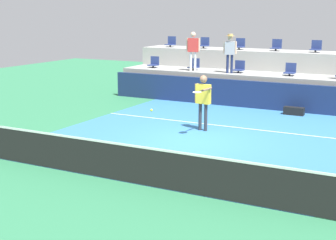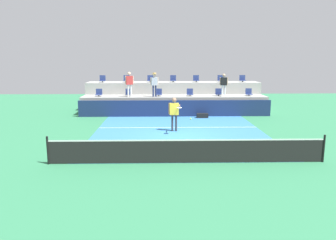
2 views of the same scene
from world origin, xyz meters
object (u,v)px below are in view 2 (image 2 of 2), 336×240
Objects in this scene: stadium_chair_lower_left at (129,93)px; stadium_chair_lower_right at (219,93)px; stadium_chair_upper_mid_left at (150,79)px; stadium_chair_upper_right at (221,79)px; stadium_chair_lower_mid_left at (159,93)px; stadium_chair_upper_mid_right at (196,79)px; stadium_chair_upper_center at (173,79)px; stadium_chair_upper_far_left at (102,79)px; tennis_player at (174,111)px; stadium_chair_lower_far_right at (249,93)px; tennis_ball at (191,119)px; stadium_chair_lower_mid_right at (190,93)px; stadium_chair_upper_left at (126,79)px; stadium_chair_upper_far_right at (243,79)px; stadium_chair_lower_far_left at (99,93)px; equipment_bag at (202,116)px; spectator_in_grey at (224,83)px; spectator_with_hat at (154,82)px; spectator_leaning_on_rail at (129,82)px.

stadium_chair_lower_right is at bearing 0.00° from stadium_chair_lower_left.
stadium_chair_lower_right is at bearing -20.17° from stadium_chair_upper_mid_left.
stadium_chair_lower_right is at bearing -103.85° from stadium_chair_upper_right.
stadium_chair_lower_mid_left is 1.00× the size of stadium_chair_upper_mid_right.
stadium_chair_upper_center is (1.08, 1.80, 0.85)m from stadium_chair_lower_mid_left.
stadium_chair_upper_far_left is at bearing 157.04° from stadium_chair_lower_mid_left.
stadium_chair_lower_right is 1.00× the size of stadium_chair_upper_center.
stadium_chair_upper_center is 7.68m from tennis_player.
stadium_chair_upper_right is at bearing 133.63° from stadium_chair_lower_far_right.
stadium_chair_lower_left reaches higher than tennis_ball.
stadium_chair_lower_mid_right is at bearing 180.00° from stadium_chair_lower_right.
stadium_chair_upper_far_left is (-6.46, 1.80, 0.85)m from stadium_chair_lower_mid_right.
stadium_chair_lower_left is 2.01m from stadium_chair_upper_left.
stadium_chair_upper_center and stadium_chair_upper_far_right have the same top height.
stadium_chair_lower_far_right is at bearing -11.48° from stadium_chair_upper_left.
stadium_chair_lower_far_left is 7.70m from tennis_player.
stadium_chair_lower_far_left is at bearing -89.07° from stadium_chair_upper_far_left.
stadium_chair_lower_far_right is 4.19m from equipment_bag.
tennis_ball is at bearing -108.37° from spectator_in_grey.
tennis_player reaches higher than equipment_bag.
stadium_chair_upper_center reaches higher than equipment_bag.
stadium_chair_lower_left is at bearing -165.24° from stadium_chair_upper_right.
stadium_chair_upper_mid_right is at bearing 0.00° from stadium_chair_upper_center.
stadium_chair_lower_far_right is at bearing 27.47° from equipment_bag.
stadium_chair_lower_far_left is at bearing -170.36° from stadium_chair_upper_far_right.
stadium_chair_upper_left is 1.00× the size of stadium_chair_upper_mid_right.
spectator_with_hat reaches higher than spectator_in_grey.
tennis_player is (0.85, -5.78, -0.33)m from stadium_chair_lower_mid_left.
spectator_with_hat is at bearing -80.94° from stadium_chair_upper_mid_left.
stadium_chair_lower_right reaches higher than equipment_bag.
stadium_chair_upper_center is (5.33, 0.00, 0.00)m from stadium_chair_upper_far_left.
stadium_chair_upper_mid_right reaches higher than equipment_bag.
stadium_chair_upper_left is at bearing 164.96° from stadium_chair_lower_right.
stadium_chair_lower_mid_left is at bearing 0.00° from stadium_chair_lower_far_left.
stadium_chair_lower_far_right is 1.00× the size of stadium_chair_upper_mid_left.
stadium_chair_lower_far_left is at bearing 180.00° from stadium_chair_lower_mid_right.
stadium_chair_upper_right reaches higher than stadium_chair_lower_right.
stadium_chair_lower_right is 1.00× the size of stadium_chair_upper_far_left.
stadium_chair_upper_left is 0.33× the size of spectator_in_grey.
stadium_chair_upper_right is (1.87, 0.00, 0.00)m from stadium_chair_upper_mid_right.
equipment_bag is (1.56, 8.16, -1.33)m from tennis_ball.
spectator_in_grey is (3.44, -2.18, -0.12)m from stadium_chair_upper_center.
stadium_chair_upper_mid_left is 2.58m from spectator_leaning_on_rail.
spectator_leaning_on_rail is (-1.38, -2.18, -0.03)m from stadium_chair_upper_mid_left.
stadium_chair_upper_right is (8.92, 1.80, 0.85)m from stadium_chair_lower_far_left.
stadium_chair_upper_mid_right is (7.08, 0.00, 0.00)m from stadium_chair_upper_far_left.
stadium_chair_lower_mid_right is 1.00× the size of stadium_chair_upper_center.
spectator_leaning_on_rail reaches higher than stadium_chair_upper_mid_right.
spectator_in_grey is at bearing -22.92° from stadium_chair_upper_mid_left.
stadium_chair_lower_far_right is at bearing -46.37° from stadium_chair_upper_right.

